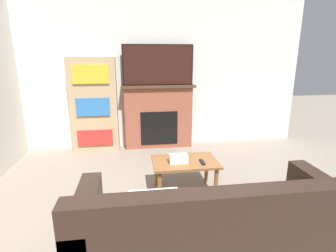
% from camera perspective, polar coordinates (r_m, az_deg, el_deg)
% --- Properties ---
extents(wall_back, '(5.55, 0.06, 2.70)m').
position_cam_1_polar(wall_back, '(4.83, -3.32, 11.36)').
color(wall_back, silver).
rests_on(wall_back, ground_plane).
extents(fireplace, '(1.32, 0.28, 1.15)m').
position_cam_1_polar(fireplace, '(4.81, -2.08, 2.09)').
color(fireplace, brown).
rests_on(fireplace, ground_plane).
extents(tv, '(1.23, 0.03, 0.70)m').
position_cam_1_polar(tv, '(4.67, -2.16, 13.11)').
color(tv, black).
rests_on(tv, fireplace).
extents(couch, '(2.10, 0.88, 0.87)m').
position_cam_1_polar(couch, '(2.27, 9.77, -22.42)').
color(couch, black).
rests_on(couch, ground_plane).
extents(coffee_table, '(0.80, 0.53, 0.41)m').
position_cam_1_polar(coffee_table, '(3.29, 3.71, -8.56)').
color(coffee_table, brown).
rests_on(coffee_table, ground_plane).
extents(tissue_box, '(0.22, 0.12, 0.10)m').
position_cam_1_polar(tissue_box, '(3.19, 2.30, -7.09)').
color(tissue_box, white).
rests_on(tissue_box, coffee_table).
extents(remote_control, '(0.04, 0.15, 0.02)m').
position_cam_1_polar(remote_control, '(3.22, 7.48, -7.78)').
color(remote_control, black).
rests_on(remote_control, coffee_table).
extents(bookshelf, '(0.80, 0.29, 1.64)m').
position_cam_1_polar(bookshelf, '(4.76, -15.80, 4.34)').
color(bookshelf, tan).
rests_on(bookshelf, ground_plane).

